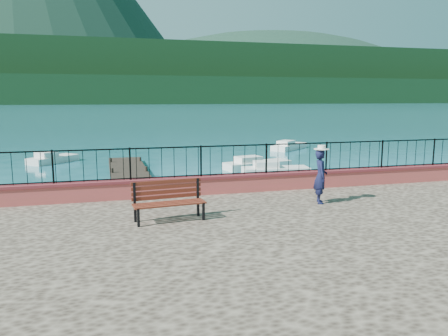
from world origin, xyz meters
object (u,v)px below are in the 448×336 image
boat_1 (276,168)px  boat_3 (53,157)px  person (321,176)px  boat_0 (90,195)px  boat_5 (289,144)px  park_bench (169,209)px  boat_2 (257,162)px

boat_1 → boat_3: same height
person → boat_0: person is taller
boat_1 → boat_5: 12.43m
boat_0 → boat_5: same height
boat_5 → boat_3: bearing=148.2°
park_bench → boat_1: bearing=51.3°
park_bench → boat_5: (13.34, 22.79, -1.10)m
boat_0 → boat_3: 12.85m
boat_2 → boat_3: bearing=142.0°
boat_3 → boat_5: size_ratio=0.77×
boat_2 → boat_3: 13.54m
boat_1 → boat_3: (-12.46, 8.20, 0.00)m
person → boat_1: size_ratio=0.43×
park_bench → person: (4.53, 0.68, 0.49)m
person → boat_3: bearing=44.3°
boat_0 → boat_3: size_ratio=1.21×
boat_0 → boat_2: same height
person → boat_2: 13.82m
boat_2 → person: bearing=-114.6°
park_bench → boat_1: park_bench is taller
person → boat_5: size_ratio=0.37×
boat_0 → boat_2: size_ratio=0.95×
boat_2 → boat_5: bearing=43.2°
boat_5 → boat_0: bearing=-175.8°
park_bench → boat_5: 26.43m
person → boat_2: bearing=6.3°
person → boat_1: (3.12, 11.06, -1.59)m
boat_0 → boat_2: 11.70m
person → boat_3: (-9.34, 19.25, -1.59)m
boat_2 → boat_5: 10.52m
boat_2 → boat_5: same height
boat_0 → boat_3: same height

